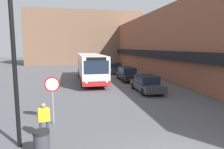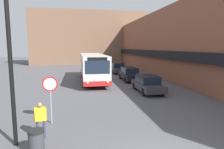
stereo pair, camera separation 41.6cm
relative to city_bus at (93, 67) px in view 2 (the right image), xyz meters
name	(u,v)px [view 2 (the right image)]	position (x,y,z in m)	size (l,w,h in m)	color
building_row_right	(161,45)	(11.09, 6.37, 2.63)	(5.50, 60.00, 8.67)	brown
building_backdrop_far	(89,38)	(1.12, 25.51, 4.31)	(26.00, 8.00, 12.01)	brown
city_bus	(93,67)	(0.00, 0.00, 0.00)	(2.55, 11.35, 3.09)	silver
parked_car_front	(148,84)	(4.32, -6.55, -0.96)	(1.83, 4.29, 1.46)	#38383D
parked_car_middle	(130,74)	(4.32, -0.40, -0.92)	(1.80, 4.47, 1.55)	black
parked_car_back	(117,68)	(4.32, 6.83, -0.93)	(1.90, 4.76, 1.54)	#38383D
stop_sign	(50,90)	(-3.13, -12.70, 0.10)	(0.76, 0.08, 2.46)	gray
street_lamp	(16,35)	(-4.00, -14.85, 2.69)	(1.46, 0.36, 7.17)	black
pedestrian	(40,117)	(-3.37, -14.36, -0.74)	(0.52, 0.23, 1.59)	#333851
trash_bin	(36,142)	(-3.29, -15.75, -1.21)	(0.59, 0.59, 0.95)	#38383D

